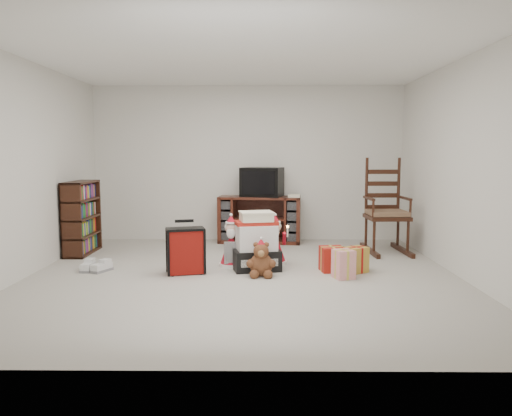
# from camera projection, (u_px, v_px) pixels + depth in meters

# --- Properties ---
(room) EXTENTS (5.01, 5.01, 2.51)m
(room) POSITION_uv_depth(u_px,v_px,m) (242.00, 169.00, 5.63)
(room) COLOR #B0AAA1
(room) RESTS_ON ground
(tv_stand) EXTENTS (1.33, 0.58, 0.74)m
(tv_stand) POSITION_uv_depth(u_px,v_px,m) (260.00, 219.00, 7.95)
(tv_stand) COLOR #4F2216
(tv_stand) RESTS_ON floor
(bookshelf) EXTENTS (0.28, 0.84, 1.03)m
(bookshelf) POSITION_uv_depth(u_px,v_px,m) (82.00, 219.00, 7.06)
(bookshelf) COLOR #35160E
(bookshelf) RESTS_ON floor
(rocking_chair) EXTENTS (0.61, 0.96, 1.41)m
(rocking_chair) POSITION_uv_depth(u_px,v_px,m) (386.00, 219.00, 7.20)
(rocking_chair) COLOR #35160E
(rocking_chair) RESTS_ON floor
(gift_pile) EXTENTS (0.63, 0.51, 0.70)m
(gift_pile) POSITION_uv_depth(u_px,v_px,m) (256.00, 245.00, 6.09)
(gift_pile) COLOR black
(gift_pile) RESTS_ON floor
(red_suitcase) EXTENTS (0.46, 0.32, 0.64)m
(red_suitcase) POSITION_uv_depth(u_px,v_px,m) (186.00, 251.00, 5.89)
(red_suitcase) COLOR maroon
(red_suitcase) RESTS_ON floor
(stocking) EXTENTS (0.27, 0.18, 0.53)m
(stocking) POSITION_uv_depth(u_px,v_px,m) (251.00, 250.00, 6.00)
(stocking) COLOR #0C6F15
(stocking) RESTS_ON floor
(teddy_bear) EXTENTS (0.27, 0.24, 0.39)m
(teddy_bear) POSITION_uv_depth(u_px,v_px,m) (261.00, 261.00, 5.78)
(teddy_bear) COLOR brown
(teddy_bear) RESTS_ON floor
(santa_figurine) EXTENTS (0.31, 0.30, 0.64)m
(santa_figurine) POSITION_uv_depth(u_px,v_px,m) (275.00, 245.00, 6.42)
(santa_figurine) COLOR #B11322
(santa_figurine) RESTS_ON floor
(mrs_claus_figurine) EXTENTS (0.32, 0.30, 0.66)m
(mrs_claus_figurine) POSITION_uv_depth(u_px,v_px,m) (231.00, 247.00, 6.27)
(mrs_claus_figurine) COLOR #B11322
(mrs_claus_figurine) RESTS_ON floor
(sneaker_pair) EXTENTS (0.36, 0.30, 0.10)m
(sneaker_pair) POSITION_uv_depth(u_px,v_px,m) (95.00, 267.00, 6.03)
(sneaker_pair) COLOR silver
(sneaker_pair) RESTS_ON floor
(gift_cluster) EXTENTS (0.55, 0.84, 0.26)m
(gift_cluster) POSITION_uv_depth(u_px,v_px,m) (337.00, 261.00, 6.03)
(gift_cluster) COLOR #A41C12
(gift_cluster) RESTS_ON floor
(crt_television) EXTENTS (0.72, 0.60, 0.46)m
(crt_television) POSITION_uv_depth(u_px,v_px,m) (262.00, 182.00, 7.88)
(crt_television) COLOR black
(crt_television) RESTS_ON tv_stand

